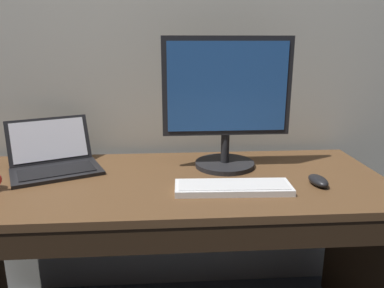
{
  "coord_description": "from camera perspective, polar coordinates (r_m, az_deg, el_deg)",
  "views": [
    {
      "loc": [
        0.0,
        -1.37,
        1.29
      ],
      "look_at": [
        0.1,
        0.0,
        0.91
      ],
      "focal_mm": 34.61,
      "sensor_mm": 36.0,
      "label": 1
    }
  ],
  "objects": [
    {
      "name": "back_wall",
      "position": [
        1.79,
        -4.29,
        17.1
      ],
      "size": [
        4.56,
        0.04,
        2.68
      ],
      "primitive_type": "cube",
      "color": "beige",
      "rests_on": "ground"
    },
    {
      "name": "desk",
      "position": [
        1.53,
        -3.74,
        -12.35
      ],
      "size": [
        1.72,
        0.69,
        0.77
      ],
      "color": "brown",
      "rests_on": "ground"
    },
    {
      "name": "wired_keyboard",
      "position": [
        1.35,
        6.23,
        -6.66
      ],
      "size": [
        0.42,
        0.15,
        0.03
      ],
      "color": "white",
      "rests_on": "desk"
    },
    {
      "name": "laptop_black",
      "position": [
        1.65,
        -20.54,
        -2.59
      ],
      "size": [
        0.44,
        0.41,
        0.2
      ],
      "color": "black",
      "rests_on": "desk"
    },
    {
      "name": "computer_mouse",
      "position": [
        1.47,
        18.77,
        -5.37
      ],
      "size": [
        0.07,
        0.12,
        0.04
      ],
      "primitive_type": "ellipsoid",
      "rotation": [
        0.0,
        0.0,
        0.12
      ],
      "color": "black",
      "rests_on": "desk"
    },
    {
      "name": "external_monitor",
      "position": [
        1.53,
        5.25,
        6.24
      ],
      "size": [
        0.53,
        0.25,
        0.54
      ],
      "color": "black",
      "rests_on": "desk"
    }
  ]
}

